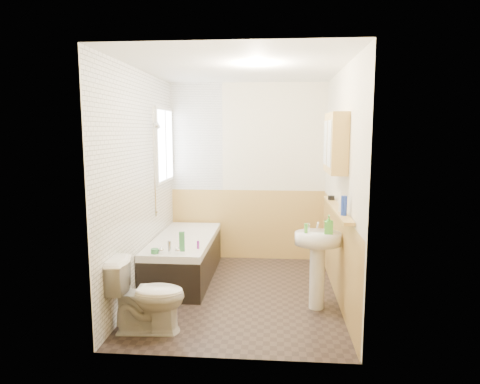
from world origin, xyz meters
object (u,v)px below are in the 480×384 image
object	(u,v)px
medicine_cabinet	(336,143)
toilet	(148,296)
bathtub	(184,256)
sink	(317,254)
pine_shelf	(337,208)

from	to	relation	value
medicine_cabinet	toilet	bearing A→B (deg)	-155.02
bathtub	medicine_cabinet	xyz separation A→B (m)	(1.74, -0.64, 1.44)
bathtub	sink	world-z (taller)	sink
toilet	medicine_cabinet	xyz separation A→B (m)	(1.77, 0.83, 1.37)
bathtub	sink	size ratio (longest dim) A/B	1.84
pine_shelf	medicine_cabinet	distance (m)	0.68
toilet	pine_shelf	distance (m)	2.08
sink	medicine_cabinet	world-z (taller)	medicine_cabinet
bathtub	medicine_cabinet	distance (m)	2.35
sink	pine_shelf	distance (m)	0.52
toilet	pine_shelf	world-z (taller)	pine_shelf
toilet	pine_shelf	size ratio (longest dim) A/B	0.45
toilet	medicine_cabinet	distance (m)	2.39
toilet	sink	xyz separation A→B (m)	(1.60, 0.65, 0.24)
bathtub	toilet	world-z (taller)	toilet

